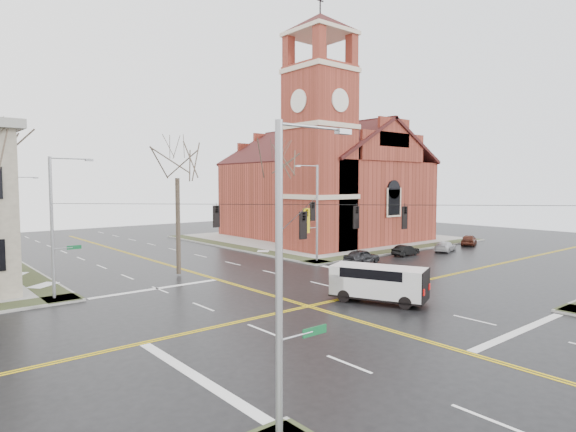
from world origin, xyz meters
TOP-DOWN VIEW (x-y plane):
  - ground at (0.00, 0.00)m, footprint 120.00×120.00m
  - sidewalks at (0.00, 0.00)m, footprint 80.00×80.00m
  - road_markings at (0.00, 0.00)m, footprint 100.00×100.00m
  - church at (24.76, 24.78)m, footprint 24.28×27.48m
  - signal_pole_ne at (11.32, 11.50)m, footprint 2.75×0.22m
  - signal_pole_nw at (-11.32, 11.50)m, footprint 2.75×0.22m
  - signal_pole_sw at (-11.32, -11.50)m, footprint 2.75×0.22m
  - span_wires at (0.00, 0.00)m, footprint 23.02×23.02m
  - traffic_signals at (-0.00, -0.67)m, footprint 8.21×8.26m
  - streetlight_north_a at (-10.65, 28.00)m, footprint 2.30×0.20m
  - cargo_van at (3.99, -1.81)m, footprint 4.45×6.31m
  - parked_car_a at (14.18, 8.28)m, footprint 3.96×1.71m
  - parked_car_b at (21.32, 8.65)m, footprint 3.35×1.22m
  - parked_car_c at (27.12, 7.71)m, footprint 4.14×2.55m
  - parked_car_d at (33.91, 8.77)m, footprint 4.23×3.05m
  - tree_nw_near at (-1.58, 13.88)m, footprint 4.00×4.00m
  - tree_ne at (8.86, 13.78)m, footprint 4.00×4.00m

SIDE VIEW (x-z plane):
  - ground at x=0.00m, z-range 0.00..0.00m
  - road_markings at x=0.00m, z-range 0.00..0.01m
  - sidewalks at x=0.00m, z-range -0.01..0.16m
  - parked_car_b at x=21.32m, z-range 0.00..1.10m
  - parked_car_c at x=27.12m, z-range 0.00..1.12m
  - parked_car_a at x=14.18m, z-range 0.00..1.33m
  - parked_car_d at x=33.91m, z-range 0.00..1.34m
  - cargo_van at x=3.99m, z-range 0.21..2.46m
  - streetlight_north_a at x=-10.65m, z-range 0.47..8.47m
  - signal_pole_ne at x=11.32m, z-range 0.45..9.45m
  - signal_pole_nw at x=-11.32m, z-range 0.45..9.45m
  - signal_pole_sw at x=-11.32m, z-range 0.45..9.45m
  - traffic_signals at x=0.00m, z-range 4.80..6.10m
  - span_wires at x=0.00m, z-range 6.18..6.22m
  - tree_nw_near at x=-1.58m, z-range 2.59..14.18m
  - church at x=24.76m, z-range -5.32..22.18m
  - tree_ne at x=8.86m, z-range 2.69..14.73m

